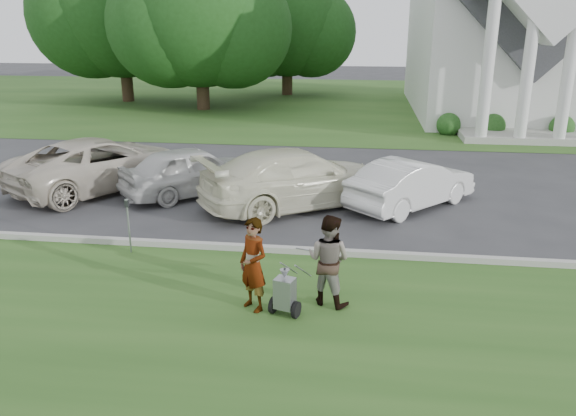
% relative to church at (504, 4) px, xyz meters
% --- Properties ---
extents(ground, '(120.00, 120.00, 0.00)m').
position_rel_church_xyz_m(ground, '(-9.00, -23.11, -5.94)').
color(ground, '#333335').
rests_on(ground, ground).
extents(grass_strip, '(80.00, 7.00, 0.01)m').
position_rel_church_xyz_m(grass_strip, '(-9.00, -26.11, -5.93)').
color(grass_strip, '#274C1A').
rests_on(grass_strip, ground).
extents(church_lawn, '(80.00, 30.00, 0.01)m').
position_rel_church_xyz_m(church_lawn, '(-9.00, 3.89, -5.93)').
color(church_lawn, '#274C1A').
rests_on(church_lawn, ground).
extents(curb, '(80.00, 0.18, 0.15)m').
position_rel_church_xyz_m(curb, '(-9.00, -22.56, -5.86)').
color(curb, '#9E9E93').
rests_on(curb, ground).
extents(church, '(9.19, 19.00, 24.10)m').
position_rel_church_xyz_m(church, '(0.00, 0.00, 0.00)').
color(church, white).
rests_on(church, ground).
extents(tree_left, '(10.63, 8.40, 9.71)m').
position_rel_church_xyz_m(tree_left, '(-17.01, -1.13, -0.83)').
color(tree_left, '#332316').
rests_on(tree_left, ground).
extents(tree_far, '(11.64, 9.20, 10.73)m').
position_rel_church_xyz_m(tree_far, '(-23.01, 1.87, -0.25)').
color(tree_far, '#332316').
rests_on(tree_far, ground).
extents(tree_back, '(9.61, 7.60, 8.89)m').
position_rel_church_xyz_m(tree_back, '(-13.01, 6.87, -1.21)').
color(tree_back, '#332316').
rests_on(tree_back, ground).
extents(striping_cart, '(0.70, 1.09, 0.95)m').
position_rel_church_xyz_m(striping_cart, '(-8.67, -25.35, -5.53)').
color(striping_cart, black).
rests_on(striping_cart, ground).
extents(person_left, '(0.74, 0.71, 1.71)m').
position_rel_church_xyz_m(person_left, '(-9.25, -25.22, -5.08)').
color(person_left, '#999999').
rests_on(person_left, ground).
extents(person_right, '(1.01, 0.91, 1.70)m').
position_rel_church_xyz_m(person_right, '(-7.95, -24.82, -5.09)').
color(person_right, '#999999').
rests_on(person_right, ground).
extents(parking_meter_near, '(0.09, 0.08, 1.26)m').
position_rel_church_xyz_m(parking_meter_near, '(-12.49, -23.01, -5.14)').
color(parking_meter_near, gray).
rests_on(parking_meter_near, ground).
extents(car_a, '(5.27, 6.25, 1.59)m').
position_rel_church_xyz_m(car_a, '(-15.41, -18.12, -5.14)').
color(car_a, beige).
rests_on(car_a, ground).
extents(car_b, '(4.37, 4.19, 1.47)m').
position_rel_church_xyz_m(car_b, '(-12.41, -18.37, -5.20)').
color(car_b, silver).
rests_on(car_b, ground).
extents(car_c, '(5.85, 5.03, 1.61)m').
position_rel_church_xyz_m(car_c, '(-9.19, -19.09, -5.13)').
color(car_c, '#E9E6C6').
rests_on(car_c, ground).
extents(car_d, '(3.84, 4.02, 1.36)m').
position_rel_church_xyz_m(car_d, '(-6.03, -18.76, -5.26)').
color(car_d, silver).
rests_on(car_d, ground).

